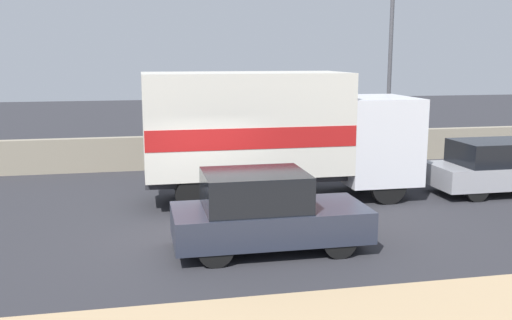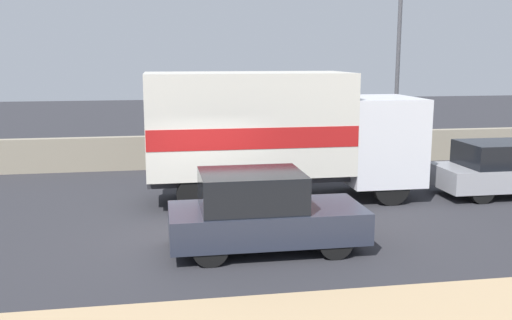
# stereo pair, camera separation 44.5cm
# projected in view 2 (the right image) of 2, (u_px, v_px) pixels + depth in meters

# --- Properties ---
(ground_plane) EXTENTS (80.00, 80.00, 0.00)m
(ground_plane) POSITION_uv_depth(u_px,v_px,m) (217.00, 236.00, 12.49)
(ground_plane) COLOR #2D2D33
(stone_wall_backdrop) EXTENTS (60.00, 0.35, 1.16)m
(stone_wall_backdrop) POSITION_uv_depth(u_px,v_px,m) (194.00, 151.00, 20.05)
(stone_wall_backdrop) COLOR gray
(stone_wall_backdrop) RESTS_ON ground_plane
(street_lamp) EXTENTS (0.56, 0.28, 7.82)m
(street_lamp) POSITION_uv_depth(u_px,v_px,m) (399.00, 39.00, 19.45)
(street_lamp) COLOR #4C4C51
(street_lamp) RESTS_ON ground_plane
(box_truck) EXTENTS (7.35, 2.40, 3.47)m
(box_truck) POSITION_uv_depth(u_px,v_px,m) (276.00, 131.00, 15.30)
(box_truck) COLOR silver
(box_truck) RESTS_ON ground_plane
(car_hatchback) EXTENTS (3.92, 1.75, 1.62)m
(car_hatchback) POSITION_uv_depth(u_px,v_px,m) (262.00, 212.00, 11.48)
(car_hatchback) COLOR #282D3D
(car_hatchback) RESTS_ON ground_plane
(car_sedan_second) EXTENTS (4.29, 1.76, 1.53)m
(car_sedan_second) POSITION_uv_depth(u_px,v_px,m) (508.00, 169.00, 16.07)
(car_sedan_second) COLOR #9E9EA3
(car_sedan_second) RESTS_ON ground_plane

